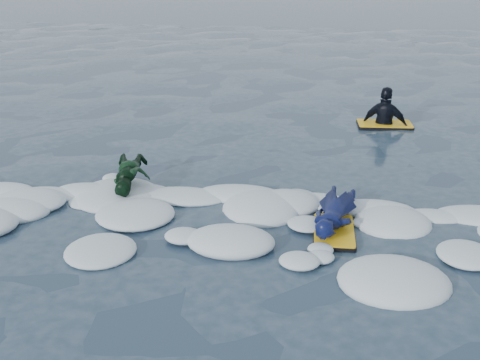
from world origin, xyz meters
name	(u,v)px	position (x,y,z in m)	size (l,w,h in m)	color
ground	(240,253)	(0.00, 0.00, 0.00)	(120.00, 120.00, 0.00)	#182739
foam_band	(250,218)	(0.00, 1.03, 0.00)	(12.00, 3.10, 0.30)	silver
prone_woman_unit	(335,214)	(1.18, 0.90, 0.20)	(0.82, 1.58, 0.39)	black
prone_child_unit	(131,177)	(-1.95, 1.72, 0.25)	(0.78, 1.33, 0.49)	black
waiting_rider_unit	(384,127)	(2.24, 5.87, 0.00)	(1.17, 0.70, 1.70)	black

